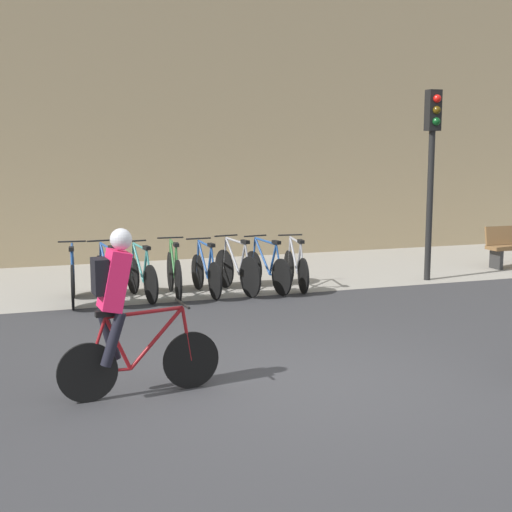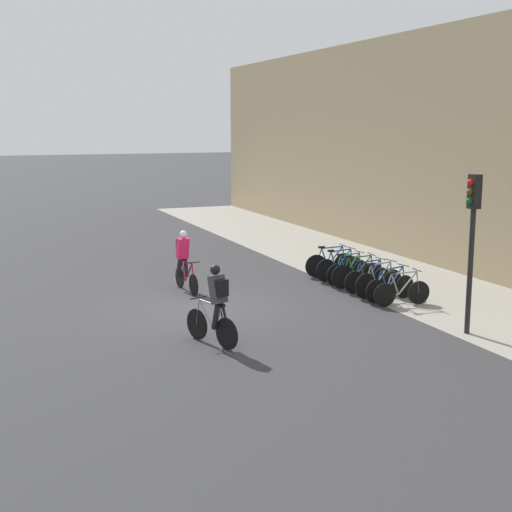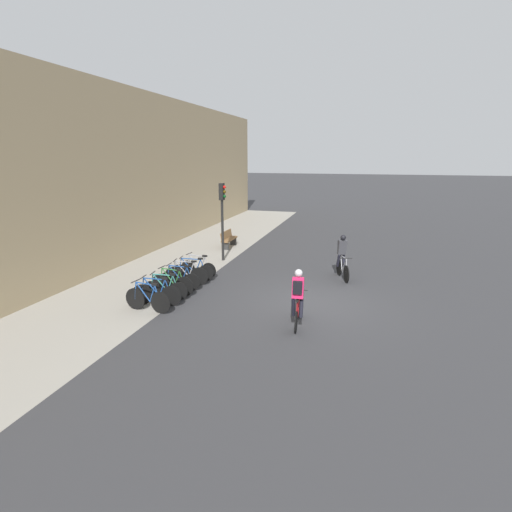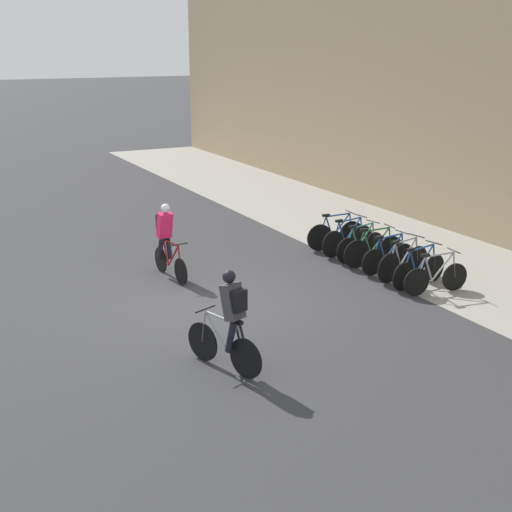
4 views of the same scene
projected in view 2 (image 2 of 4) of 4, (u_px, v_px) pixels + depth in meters
ground at (201, 307)px, 18.60m from camera, size 200.00×200.00×0.00m
kerb_strip at (418, 285)px, 21.12m from camera, size 44.00×4.50×0.01m
building_facade at (495, 150)px, 21.35m from camera, size 44.00×0.60×7.88m
cyclist_pink at (184, 258)px, 20.33m from camera, size 1.70×0.46×1.75m
cyclist_grey at (216, 303)px, 15.18m from camera, size 1.62×0.68×1.79m
parked_bike_0 at (330, 263)px, 22.32m from camera, size 0.46×1.67×0.99m
parked_bike_1 at (339, 267)px, 21.80m from camera, size 0.46×1.70×0.99m
parked_bike_2 at (348, 271)px, 21.29m from camera, size 0.46×1.60×0.96m
parked_bike_3 at (358, 274)px, 20.77m from camera, size 0.46×1.68×0.99m
parked_bike_4 at (368, 278)px, 20.26m from camera, size 0.46×1.60×0.96m
parked_bike_5 at (379, 282)px, 19.74m from camera, size 0.47×1.67×0.99m
parked_bike_6 at (390, 287)px, 19.23m from camera, size 0.46×1.69×0.96m
parked_bike_7 at (402, 291)px, 18.72m from camera, size 0.46×1.61×0.95m
traffic_light_pole at (472, 225)px, 15.82m from camera, size 0.26×0.30×3.62m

